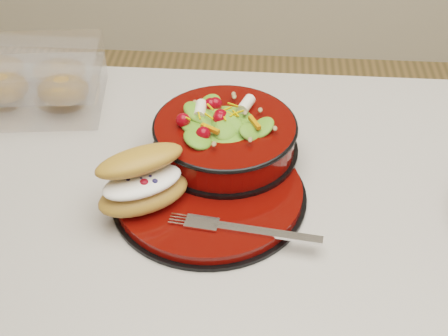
# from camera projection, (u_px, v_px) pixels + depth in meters

# --- Properties ---
(dinner_plate) EXTENTS (0.28, 0.28, 0.02)m
(dinner_plate) POSITION_uv_depth(u_px,v_px,m) (210.00, 193.00, 0.89)
(dinner_plate) COLOR black
(dinner_plate) RESTS_ON island_counter
(salad_bowl) EXTENTS (0.22, 0.22, 0.09)m
(salad_bowl) POSITION_uv_depth(u_px,v_px,m) (225.00, 132.00, 0.92)
(salad_bowl) COLOR black
(salad_bowl) RESTS_ON dinner_plate
(croissant) EXTENTS (0.15, 0.14, 0.08)m
(croissant) POSITION_uv_depth(u_px,v_px,m) (143.00, 180.00, 0.84)
(croissant) COLOR #CC843E
(croissant) RESTS_ON dinner_plate
(fork) EXTENTS (0.18, 0.04, 0.00)m
(fork) POSITION_uv_depth(u_px,v_px,m) (248.00, 230.00, 0.82)
(fork) COLOR silver
(fork) RESTS_ON dinner_plate
(pastry_box) EXTENTS (0.25, 0.19, 0.09)m
(pastry_box) POSITION_uv_depth(u_px,v_px,m) (31.00, 81.00, 1.05)
(pastry_box) COLOR white
(pastry_box) RESTS_ON island_counter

